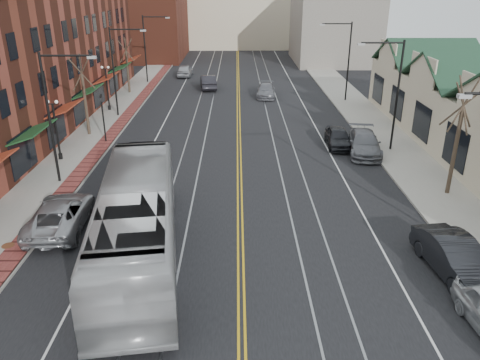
{
  "coord_description": "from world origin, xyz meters",
  "views": [
    {
      "loc": [
        -0.16,
        -11.53,
        11.86
      ],
      "look_at": [
        -0.0,
        11.67,
        2.0
      ],
      "focal_mm": 35.0,
      "sensor_mm": 36.0,
      "label": 1
    }
  ],
  "objects_px": {
    "parked_suv": "(60,214)",
    "parked_car_b": "(455,258)",
    "transit_bus": "(138,221)",
    "parked_car_d": "(338,137)",
    "parked_car_c": "(364,143)"
  },
  "relations": [
    {
      "from": "parked_suv",
      "to": "parked_car_b",
      "type": "bearing_deg",
      "value": 162.94
    },
    {
      "from": "transit_bus",
      "to": "parked_car_d",
      "type": "height_order",
      "value": "transit_bus"
    },
    {
      "from": "parked_car_d",
      "to": "parked_suv",
      "type": "bearing_deg",
      "value": -139.58
    },
    {
      "from": "parked_suv",
      "to": "parked_car_c",
      "type": "xyz_separation_m",
      "value": [
        18.6,
        11.39,
        0.0
      ]
    },
    {
      "from": "parked_car_c",
      "to": "parked_car_d",
      "type": "relative_size",
      "value": 1.26
    },
    {
      "from": "transit_bus",
      "to": "parked_suv",
      "type": "xyz_separation_m",
      "value": [
        -4.64,
        2.88,
        -1.12
      ]
    },
    {
      "from": "transit_bus",
      "to": "parked_car_b",
      "type": "distance_m",
      "value": 14.07
    },
    {
      "from": "parked_suv",
      "to": "parked_car_c",
      "type": "distance_m",
      "value": 21.81
    },
    {
      "from": "parked_car_b",
      "to": "parked_car_c",
      "type": "height_order",
      "value": "parked_car_b"
    },
    {
      "from": "parked_car_b",
      "to": "parked_car_d",
      "type": "bearing_deg",
      "value": 88.64
    },
    {
      "from": "transit_bus",
      "to": "parked_car_c",
      "type": "distance_m",
      "value": 19.99
    },
    {
      "from": "parked_car_b",
      "to": "parked_suv",
      "type": "bearing_deg",
      "value": 160.28
    },
    {
      "from": "parked_car_c",
      "to": "parked_suv",
      "type": "bearing_deg",
      "value": -140.73
    },
    {
      "from": "parked_suv",
      "to": "parked_car_b",
      "type": "height_order",
      "value": "parked_car_b"
    },
    {
      "from": "parked_suv",
      "to": "parked_car_c",
      "type": "bearing_deg",
      "value": -152.55
    }
  ]
}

